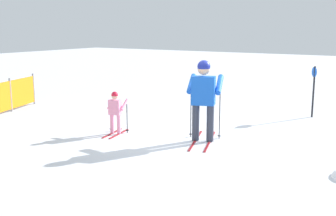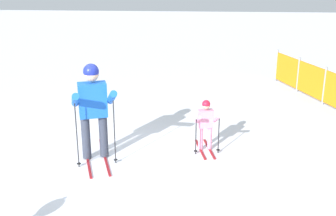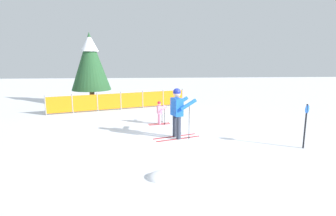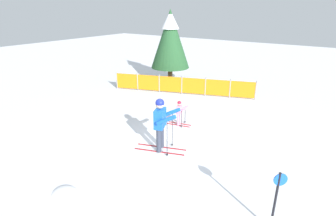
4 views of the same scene
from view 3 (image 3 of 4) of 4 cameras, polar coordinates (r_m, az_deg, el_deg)
name	(u,v)px [view 3 (image 3 of 4)]	position (r m, az deg, el deg)	size (l,w,h in m)	color
ground_plane	(181,136)	(9.72, 2.90, -6.03)	(60.00, 60.00, 0.00)	white
skier_adult	(178,108)	(9.21, 2.11, -0.07)	(1.72, 1.00, 1.79)	maroon
skier_child	(160,111)	(11.25, -1.83, -0.64)	(0.97, 0.50, 1.01)	maroon
safety_fence	(121,101)	(14.77, -10.23, 1.56)	(7.26, 2.55, 1.00)	gray
conifer_far	(90,60)	(16.64, -16.57, 9.89)	(2.35, 2.35, 4.36)	#4C3823
trail_marker	(306,121)	(9.22, 27.80, -2.55)	(0.23, 0.19, 1.42)	black
snow_mound	(162,178)	(6.46, -1.36, -14.94)	(0.71, 0.61, 0.29)	white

